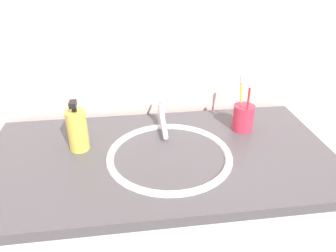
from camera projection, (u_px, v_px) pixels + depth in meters
tiled_wall_back at (149, 11)px, 1.13m from camera, size 2.29×0.04×2.40m
vanity_counter at (162, 244)px, 1.22m from camera, size 1.09×0.57×0.82m
sink_basin at (169, 167)px, 1.04m from camera, size 0.39×0.39×0.13m
faucet at (162, 118)px, 1.15m from camera, size 0.02×0.17×0.10m
toothbrush_cup at (243, 118)px, 1.14m from camera, size 0.07×0.07×0.09m
toothbrush_red at (248, 103)px, 1.08m from camera, size 0.02×0.03×0.20m
toothbrush_yellow at (241, 98)px, 1.14m from camera, size 0.01×0.05×0.18m
soap_dispenser at (77, 130)px, 1.02m from camera, size 0.06×0.06×0.17m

